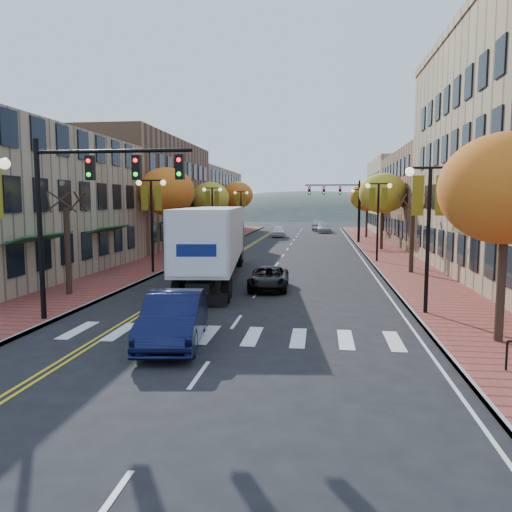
% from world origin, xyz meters
% --- Properties ---
extents(ground, '(200.00, 200.00, 0.00)m').
position_xyz_m(ground, '(0.00, 0.00, 0.00)').
color(ground, black).
rests_on(ground, ground).
extents(sidewalk_left, '(4.00, 85.00, 0.15)m').
position_xyz_m(sidewalk_left, '(-9.00, 32.50, 0.07)').
color(sidewalk_left, brown).
rests_on(sidewalk_left, ground).
extents(sidewalk_right, '(4.00, 85.00, 0.15)m').
position_xyz_m(sidewalk_right, '(9.00, 32.50, 0.07)').
color(sidewalk_right, brown).
rests_on(sidewalk_right, ground).
extents(building_left_mid, '(12.00, 24.00, 11.00)m').
position_xyz_m(building_left_mid, '(-17.00, 36.00, 5.50)').
color(building_left_mid, brown).
rests_on(building_left_mid, ground).
extents(building_left_far, '(12.00, 26.00, 9.50)m').
position_xyz_m(building_left_far, '(-17.00, 61.00, 4.75)').
color(building_left_far, '#9E8966').
rests_on(building_left_far, ground).
extents(building_right_mid, '(15.00, 24.00, 10.00)m').
position_xyz_m(building_right_mid, '(18.50, 42.00, 5.00)').
color(building_right_mid, brown).
rests_on(building_right_mid, ground).
extents(building_right_far, '(15.00, 20.00, 11.00)m').
position_xyz_m(building_right_far, '(18.50, 64.00, 5.50)').
color(building_right_far, '#9E8966').
rests_on(building_right_far, ground).
extents(tree_left_a, '(0.28, 0.28, 4.20)m').
position_xyz_m(tree_left_a, '(-9.00, 8.00, 2.25)').
color(tree_left_a, '#382619').
rests_on(tree_left_a, sidewalk_left).
extents(tree_left_b, '(4.48, 4.48, 7.21)m').
position_xyz_m(tree_left_b, '(-9.00, 24.00, 5.45)').
color(tree_left_b, '#382619').
rests_on(tree_left_b, sidewalk_left).
extents(tree_left_c, '(4.16, 4.16, 6.69)m').
position_xyz_m(tree_left_c, '(-9.00, 40.00, 5.05)').
color(tree_left_c, '#382619').
rests_on(tree_left_c, sidewalk_left).
extents(tree_left_d, '(4.61, 4.61, 7.42)m').
position_xyz_m(tree_left_d, '(-9.00, 58.00, 5.60)').
color(tree_left_d, '#382619').
rests_on(tree_left_d, sidewalk_left).
extents(tree_right_a, '(4.16, 4.16, 6.69)m').
position_xyz_m(tree_right_a, '(9.00, 2.00, 5.05)').
color(tree_right_a, '#382619').
rests_on(tree_right_a, sidewalk_right).
extents(tree_right_b, '(0.28, 0.28, 4.20)m').
position_xyz_m(tree_right_b, '(9.00, 18.00, 2.25)').
color(tree_right_b, '#382619').
rests_on(tree_right_b, sidewalk_right).
extents(tree_right_c, '(4.48, 4.48, 7.21)m').
position_xyz_m(tree_right_c, '(9.00, 34.00, 5.45)').
color(tree_right_c, '#382619').
rests_on(tree_right_c, sidewalk_right).
extents(tree_right_d, '(4.35, 4.35, 7.00)m').
position_xyz_m(tree_right_d, '(9.00, 50.00, 5.29)').
color(tree_right_d, '#382619').
rests_on(tree_right_d, sidewalk_right).
extents(lamp_left_b, '(1.96, 0.36, 6.05)m').
position_xyz_m(lamp_left_b, '(-7.50, 16.00, 4.29)').
color(lamp_left_b, black).
rests_on(lamp_left_b, ground).
extents(lamp_left_c, '(1.96, 0.36, 6.05)m').
position_xyz_m(lamp_left_c, '(-7.50, 34.00, 4.29)').
color(lamp_left_c, black).
rests_on(lamp_left_c, ground).
extents(lamp_left_d, '(1.96, 0.36, 6.05)m').
position_xyz_m(lamp_left_d, '(-7.50, 52.00, 4.29)').
color(lamp_left_d, black).
rests_on(lamp_left_d, ground).
extents(lamp_right_a, '(1.96, 0.36, 6.05)m').
position_xyz_m(lamp_right_a, '(7.50, 6.00, 4.29)').
color(lamp_right_a, black).
rests_on(lamp_right_a, ground).
extents(lamp_right_b, '(1.96, 0.36, 6.05)m').
position_xyz_m(lamp_right_b, '(7.50, 24.00, 4.29)').
color(lamp_right_b, black).
rests_on(lamp_right_b, ground).
extents(lamp_right_c, '(1.96, 0.36, 6.05)m').
position_xyz_m(lamp_right_c, '(7.50, 42.00, 4.29)').
color(lamp_right_c, black).
rests_on(lamp_right_c, ground).
extents(traffic_mast_near, '(6.10, 0.35, 7.00)m').
position_xyz_m(traffic_mast_near, '(-5.48, 3.00, 4.92)').
color(traffic_mast_near, black).
rests_on(traffic_mast_near, ground).
extents(traffic_mast_far, '(6.10, 0.34, 7.00)m').
position_xyz_m(traffic_mast_far, '(5.48, 42.00, 4.92)').
color(traffic_mast_far, black).
rests_on(traffic_mast_far, ground).
extents(semi_truck, '(4.70, 17.45, 4.31)m').
position_xyz_m(semi_truck, '(-3.02, 14.33, 2.52)').
color(semi_truck, black).
rests_on(semi_truck, ground).
extents(navy_sedan, '(2.48, 5.33, 1.69)m').
position_xyz_m(navy_sedan, '(-1.54, 0.81, 0.85)').
color(navy_sedan, black).
rests_on(navy_sedan, ground).
extents(black_suv, '(2.16, 4.42, 1.21)m').
position_xyz_m(black_suv, '(0.50, 11.39, 0.60)').
color(black_suv, black).
rests_on(black_suv, ground).
extents(car_far_white, '(2.08, 4.44, 1.47)m').
position_xyz_m(car_far_white, '(-2.36, 51.03, 0.74)').
color(car_far_white, white).
rests_on(car_far_white, ground).
extents(car_far_silver, '(2.27, 5.00, 1.42)m').
position_xyz_m(car_far_silver, '(3.63, 60.92, 0.71)').
color(car_far_silver, '#98989F').
rests_on(car_far_silver, ground).
extents(car_far_oncoming, '(2.33, 5.04, 1.60)m').
position_xyz_m(car_far_oncoming, '(2.98, 66.23, 0.80)').
color(car_far_oncoming, '#999AA0').
rests_on(car_far_oncoming, ground).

